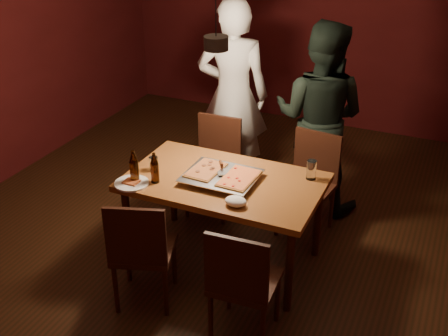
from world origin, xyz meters
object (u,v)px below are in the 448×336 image
at_px(diner_white, 233,96).
at_px(pendant_lamp, 216,42).
at_px(dining_table, 224,188).
at_px(beer_bottle_b, 155,168).
at_px(chair_far_right, 311,174).
at_px(chair_far_left, 216,156).
at_px(chair_near_right, 242,276).
at_px(beer_bottle_a, 134,167).
at_px(pizza_tray, 221,178).
at_px(plate_slice, 132,183).
at_px(chair_near_left, 140,245).
at_px(diner_dark, 319,118).

relative_size(diner_white, pendant_lamp, 1.71).
bearing_deg(dining_table, beer_bottle_b, -151.64).
distance_m(dining_table, chair_far_right, 0.91).
xyz_separation_m(chair_far_left, chair_near_right, (0.89, -1.52, 0.00)).
bearing_deg(beer_bottle_a, chair_far_right, 44.24).
relative_size(pizza_tray, diner_white, 0.29).
bearing_deg(beer_bottle_a, beer_bottle_b, 22.95).
relative_size(plate_slice, diner_white, 0.14).
relative_size(dining_table, beer_bottle_a, 5.70).
xyz_separation_m(dining_table, pizza_tray, (-0.01, -0.02, 0.10)).
bearing_deg(pizza_tray, chair_far_left, 112.54).
bearing_deg(plate_slice, pendant_lamp, 49.26).
xyz_separation_m(chair_far_left, pendant_lamp, (0.27, -0.55, 1.22)).
distance_m(chair_far_left, pendant_lamp, 1.37).
bearing_deg(pizza_tray, plate_slice, -156.10).
height_order(pizza_tray, beer_bottle_a, beer_bottle_a).
distance_m(dining_table, chair_near_right, 0.93).
xyz_separation_m(chair_near_left, chair_near_right, (0.78, -0.04, 0.00)).
distance_m(beer_bottle_b, plate_slice, 0.21).
bearing_deg(beer_bottle_a, chair_near_right, -23.73).
bearing_deg(beer_bottle_a, pizza_tray, 26.08).
relative_size(chair_near_left, beer_bottle_a, 2.03).
distance_m(beer_bottle_b, pendant_lamp, 1.04).
height_order(chair_far_left, diner_dark, diner_dark).
bearing_deg(chair_far_right, beer_bottle_a, 51.84).
relative_size(plate_slice, pendant_lamp, 0.24).
bearing_deg(pendant_lamp, chair_far_right, 41.92).
xyz_separation_m(dining_table, beer_bottle_b, (-0.46, -0.25, 0.20)).
bearing_deg(pendant_lamp, beer_bottle_b, -126.04).
bearing_deg(pizza_tray, chair_near_right, -62.66).
xyz_separation_m(beer_bottle_b, pendant_lamp, (0.32, 0.43, 0.89)).
relative_size(chair_near_right, pizza_tray, 0.88).
distance_m(plate_slice, pendant_lamp, 1.23).
xyz_separation_m(dining_table, beer_bottle_a, (-0.60, -0.31, 0.21)).
xyz_separation_m(plate_slice, pendant_lamp, (0.46, 0.54, 1.00)).
bearing_deg(diner_dark, pizza_tray, 73.63).
bearing_deg(diner_white, dining_table, 95.20).
xyz_separation_m(chair_near_right, pendant_lamp, (-0.62, 0.97, 1.22)).
bearing_deg(beer_bottle_a, diner_white, 84.99).
bearing_deg(plate_slice, dining_table, 30.08).
xyz_separation_m(chair_far_right, chair_near_right, (-0.01, -1.54, 0.00)).
bearing_deg(chair_far_left, dining_table, 116.85).
bearing_deg(chair_near_left, dining_table, 48.83).
bearing_deg(diner_dark, beer_bottle_a, 58.88).
bearing_deg(chair_far_right, plate_slice, 52.86).
xyz_separation_m(chair_near_left, plate_slice, (-0.30, 0.39, 0.22)).
height_order(chair_far_right, beer_bottle_a, beer_bottle_a).
xyz_separation_m(diner_white, diner_dark, (0.88, -0.06, -0.06)).
relative_size(beer_bottle_a, diner_white, 0.14).
distance_m(chair_near_right, pizza_tray, 0.94).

